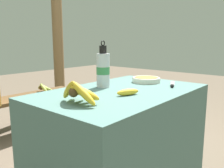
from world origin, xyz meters
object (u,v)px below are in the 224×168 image
at_px(water_bottle, 103,69).
at_px(knife, 172,84).
at_px(loose_banana_front, 128,92).
at_px(banana_bunch_ripe, 79,92).
at_px(serving_bowl, 146,79).
at_px(support_post_far, 57,26).
at_px(banana_bunch_green, 43,88).

relative_size(water_bottle, knife, 1.45).
height_order(loose_banana_front, knife, loose_banana_front).
relative_size(banana_bunch_ripe, knife, 1.23).
relative_size(loose_banana_front, knife, 0.68).
bearing_deg(serving_bowl, knife, -92.19).
distance_m(water_bottle, support_post_far, 1.94).
height_order(loose_banana_front, banana_bunch_green, loose_banana_front).
relative_size(water_bottle, loose_banana_front, 2.14).
height_order(banana_bunch_ripe, serving_bowl, banana_bunch_ripe).
distance_m(serving_bowl, water_bottle, 0.39).
relative_size(banana_bunch_ripe, support_post_far, 0.11).
height_order(banana_bunch_green, support_post_far, support_post_far).
distance_m(banana_bunch_ripe, knife, 0.76).
distance_m(loose_banana_front, banana_bunch_green, 1.59).
relative_size(serving_bowl, loose_banana_front, 1.44).
distance_m(water_bottle, loose_banana_front, 0.31).
distance_m(banana_bunch_ripe, loose_banana_front, 0.32).
xyz_separation_m(knife, banana_bunch_green, (-0.00, 1.58, -0.22)).
relative_size(water_bottle, support_post_far, 0.13).
bearing_deg(support_post_far, banana_bunch_ripe, -124.94).
relative_size(banana_bunch_ripe, water_bottle, 0.85).
bearing_deg(knife, banana_bunch_ripe, 143.85).
bearing_deg(banana_bunch_green, banana_bunch_ripe, -117.34).
bearing_deg(loose_banana_front, banana_bunch_ripe, 165.48).
distance_m(serving_bowl, loose_banana_front, 0.47).
bearing_deg(loose_banana_front, water_bottle, 72.50).
xyz_separation_m(loose_banana_front, knife, (0.44, -0.07, -0.01)).
bearing_deg(loose_banana_front, serving_bowl, 19.15).
distance_m(serving_bowl, support_post_far, 1.94).
xyz_separation_m(serving_bowl, knife, (-0.01, -0.22, -0.01)).
bearing_deg(knife, support_post_far, 49.39).
bearing_deg(banana_bunch_green, support_post_far, 37.63).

